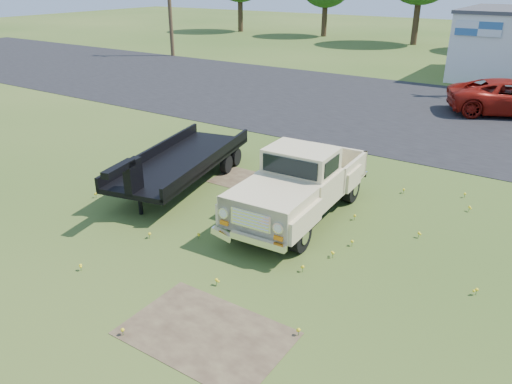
{
  "coord_description": "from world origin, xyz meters",
  "views": [
    {
      "loc": [
        6.32,
        -8.61,
        6.06
      ],
      "look_at": [
        -0.05,
        1.0,
        1.0
      ],
      "focal_mm": 35.0,
      "sensor_mm": 36.0,
      "label": 1
    }
  ],
  "objects": [
    {
      "name": "asphalt_lot",
      "position": [
        0.0,
        15.0,
        0.0
      ],
      "size": [
        90.0,
        14.0,
        0.02
      ],
      "primitive_type": "cube",
      "color": "black",
      "rests_on": "ground"
    },
    {
      "name": "vintage_pickup_truck",
      "position": [
        0.57,
        2.18,
        0.98
      ],
      "size": [
        2.34,
        5.48,
        1.96
      ],
      "primitive_type": null,
      "rotation": [
        0.0,
        0.0,
        0.05
      ],
      "color": "beige",
      "rests_on": "ground"
    },
    {
      "name": "ground",
      "position": [
        0.0,
        0.0,
        0.0
      ],
      "size": [
        140.0,
        140.0,
        0.0
      ],
      "primitive_type": "plane",
      "color": "#304D19",
      "rests_on": "ground"
    },
    {
      "name": "dirt_patch_a",
      "position": [
        1.5,
        -3.0,
        0.0
      ],
      "size": [
        3.0,
        2.0,
        0.01
      ],
      "primitive_type": "cube",
      "color": "#433123",
      "rests_on": "ground"
    },
    {
      "name": "flatbed_trailer",
      "position": [
        -3.62,
        2.22,
        0.85
      ],
      "size": [
        3.36,
        6.54,
        1.7
      ],
      "primitive_type": null,
      "rotation": [
        0.0,
        0.0,
        0.21
      ],
      "color": "black",
      "rests_on": "ground"
    },
    {
      "name": "dirt_patch_b",
      "position": [
        -2.0,
        3.5,
        0.0
      ],
      "size": [
        2.2,
        1.6,
        0.01
      ],
      "primitive_type": "cube",
      "color": "#433123",
      "rests_on": "ground"
    }
  ]
}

